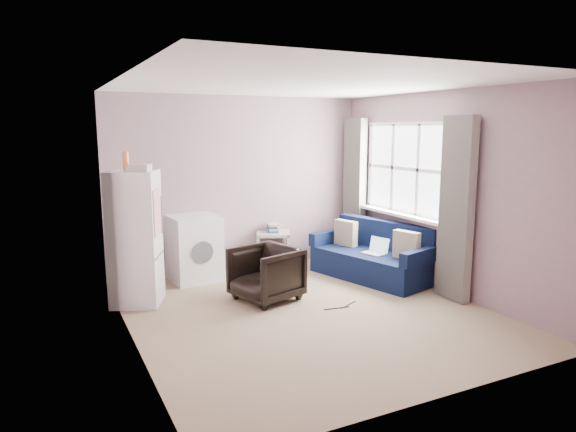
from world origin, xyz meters
The scene contains 8 objects.
room centered at (0.02, 0.01, 1.25)m, with size 3.84×4.24×2.54m.
armchair centered at (-0.25, 0.59, 0.36)m, with size 0.69×0.65×0.71m, color black.
fridge centered at (-1.66, 1.15, 0.79)m, with size 0.71×0.71×1.78m.
washing_machine centered at (-0.79, 1.79, 0.46)m, with size 0.67×0.68×0.89m.
side_table centered at (0.46, 1.92, 0.31)m, with size 0.63×0.63×0.66m.
sofa centered at (1.48, 0.80, 0.28)m, with size 1.20×1.85×0.76m.
window_dressing centered at (1.78, 0.70, 1.11)m, with size 0.17×2.62×2.18m.
floor_cables centered at (0.44, -0.04, 0.01)m, with size 0.49×0.16×0.01m.
Camera 1 is at (-2.64, -4.85, 2.04)m, focal length 32.00 mm.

